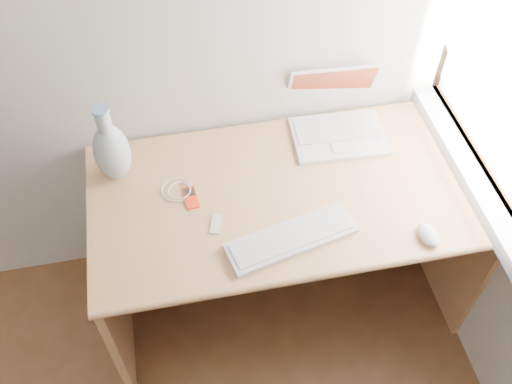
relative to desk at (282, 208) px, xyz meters
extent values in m
cube|color=gray|center=(0.66, -0.16, 0.25)|extent=(0.10, 0.96, 0.06)
cube|color=tan|center=(0.00, -0.09, 0.21)|extent=(1.45, 0.73, 0.03)
cube|color=tan|center=(-0.71, -0.09, -0.18)|extent=(0.03, 0.69, 0.74)
cube|color=tan|center=(0.71, -0.09, -0.18)|extent=(0.03, 0.69, 0.74)
cube|color=tan|center=(0.00, 0.26, -0.06)|extent=(1.39, 0.03, 0.50)
cube|color=white|center=(0.25, 0.13, 0.23)|extent=(0.37, 0.27, 0.02)
cube|color=white|center=(0.25, 0.13, 0.24)|extent=(0.33, 0.15, 0.00)
cube|color=white|center=(0.25, 0.25, 0.35)|extent=(0.36, 0.11, 0.23)
cube|color=maroon|center=(0.25, 0.25, 0.35)|extent=(0.33, 0.09, 0.20)
cube|color=white|center=(-0.05, -0.30, 0.23)|extent=(0.47, 0.23, 0.02)
cube|color=white|center=(-0.05, -0.30, 0.24)|extent=(0.43, 0.19, 0.00)
ellipsoid|color=white|center=(0.41, -0.39, 0.24)|extent=(0.08, 0.11, 0.04)
cube|color=red|center=(-0.36, -0.06, 0.23)|extent=(0.05, 0.10, 0.01)
cube|color=black|center=(-0.36, -0.06, 0.23)|extent=(0.04, 0.04, 0.00)
torus|color=white|center=(-0.40, -0.01, 0.23)|extent=(0.14, 0.14, 0.01)
cube|color=white|center=(-0.29, -0.19, 0.23)|extent=(0.05, 0.09, 0.01)
ellipsoid|color=silver|center=(-0.61, 0.10, 0.35)|extent=(0.13, 0.13, 0.25)
cylinder|color=silver|center=(-0.61, 0.10, 0.50)|extent=(0.05, 0.05, 0.10)
cylinder|color=#89AEDB|center=(-0.61, 0.10, 0.55)|extent=(0.06, 0.06, 0.01)
camera|label=1|loc=(-0.38, -1.36, 1.81)|focal=40.00mm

